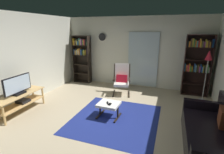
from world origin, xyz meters
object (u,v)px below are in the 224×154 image
(tv_stand, at_px, (20,100))
(television, at_px, (18,86))
(cell_phone, at_px, (110,104))
(tv_remote, at_px, (108,103))
(ottoman, at_px, (109,106))
(floor_lamp_by_shelf, at_px, (208,60))
(wall_clock, at_px, (102,37))
(lounge_armchair, at_px, (122,78))
(bookshelf_near_tv, at_px, (82,55))
(leather_sofa, at_px, (215,136))
(bookshelf_near_sofa, at_px, (197,62))

(tv_stand, distance_m, television, 0.40)
(television, xyz_separation_m, cell_phone, (2.36, 0.47, -0.36))
(tv_remote, relative_size, cell_phone, 1.03)
(ottoman, bearing_deg, floor_lamp_by_shelf, 38.96)
(television, xyz_separation_m, wall_clock, (1.08, 3.13, 1.11))
(television, xyz_separation_m, lounge_armchair, (2.14, 2.24, -0.21))
(lounge_armchair, bearing_deg, wall_clock, 139.92)
(bookshelf_near_tv, height_order, leather_sofa, bookshelf_near_tv)
(leather_sofa, bearing_deg, tv_stand, 179.82)
(tv_stand, distance_m, ottoman, 2.36)
(television, bearing_deg, bookshelf_near_tv, 85.23)
(bookshelf_near_sofa, xyz_separation_m, wall_clock, (-3.41, 0.20, 0.74))
(ottoman, xyz_separation_m, wall_clock, (-1.23, 2.60, 1.54))
(bookshelf_near_sofa, distance_m, ottoman, 3.35)
(ottoman, height_order, wall_clock, wall_clock)
(bookshelf_near_sofa, height_order, leather_sofa, bookshelf_near_sofa)
(tv_remote, bearing_deg, tv_stand, 165.68)
(bookshelf_near_tv, bearing_deg, tv_stand, -94.83)
(lounge_armchair, distance_m, cell_phone, 1.79)
(television, height_order, bookshelf_near_tv, bookshelf_near_tv)
(tv_stand, xyz_separation_m, leather_sofa, (4.54, -0.01, -0.03))
(lounge_armchair, bearing_deg, tv_stand, -133.96)
(bookshelf_near_tv, distance_m, bookshelf_near_sofa, 4.24)
(bookshelf_near_sofa, height_order, wall_clock, wall_clock)
(bookshelf_near_tv, distance_m, tv_remote, 3.28)
(ottoman, distance_m, floor_lamp_by_shelf, 3.23)
(lounge_armchair, height_order, floor_lamp_by_shelf, floor_lamp_by_shelf)
(television, distance_m, bookshelf_near_sofa, 5.37)
(bookshelf_near_sofa, distance_m, leather_sofa, 3.05)
(leather_sofa, relative_size, tv_remote, 13.24)
(tv_stand, distance_m, wall_clock, 3.63)
(leather_sofa, height_order, floor_lamp_by_shelf, floor_lamp_by_shelf)
(leather_sofa, distance_m, wall_clock, 4.92)
(television, distance_m, cell_phone, 2.43)
(bookshelf_near_sofa, bearing_deg, wall_clock, 176.69)
(ottoman, height_order, tv_remote, tv_remote)
(television, relative_size, bookshelf_near_tv, 0.43)
(bookshelf_near_sofa, bearing_deg, floor_lamp_by_shelf, -65.41)
(bookshelf_near_sofa, bearing_deg, tv_stand, -146.92)
(television, distance_m, tv_remote, 2.36)
(tv_stand, relative_size, ottoman, 2.56)
(television, height_order, bookshelf_near_sofa, bookshelf_near_sofa)
(bookshelf_near_sofa, relative_size, floor_lamp_by_shelf, 1.27)
(leather_sofa, distance_m, floor_lamp_by_shelf, 2.66)
(tv_remote, height_order, floor_lamp_by_shelf, floor_lamp_by_shelf)
(bookshelf_near_sofa, height_order, ottoman, bookshelf_near_sofa)
(bookshelf_near_sofa, relative_size, ottoman, 3.71)
(tv_stand, relative_size, bookshelf_near_tv, 0.72)
(ottoman, relative_size, cell_phone, 3.83)
(tv_stand, height_order, television, television)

